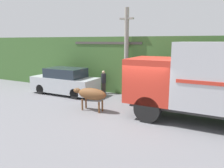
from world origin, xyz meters
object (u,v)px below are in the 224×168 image
(pedestrian_on_hill, at_px, (104,81))
(utility_pole, at_px, (126,52))
(cargo_truck, at_px, (215,80))
(parked_suv, at_px, (65,82))
(brown_cow, at_px, (91,94))

(pedestrian_on_hill, distance_m, utility_pole, 2.58)
(cargo_truck, height_order, utility_pole, utility_pole)
(cargo_truck, distance_m, utility_pole, 6.16)
(cargo_truck, bearing_deg, parked_suv, 170.37)
(cargo_truck, xyz_separation_m, brown_cow, (-5.64, -0.81, -1.07))
(cargo_truck, distance_m, parked_suv, 9.35)
(cargo_truck, relative_size, brown_cow, 3.61)
(parked_suv, distance_m, pedestrian_on_hill, 2.61)
(brown_cow, xyz_separation_m, parked_suv, (-3.54, 2.21, -0.02))
(pedestrian_on_hill, relative_size, utility_pole, 0.28)
(cargo_truck, bearing_deg, utility_pole, 150.49)
(cargo_truck, bearing_deg, pedestrian_on_hill, 157.39)
(cargo_truck, distance_m, pedestrian_on_hill, 7.55)
(brown_cow, distance_m, utility_pole, 4.23)
(parked_suv, xyz_separation_m, pedestrian_on_hill, (2.23, 1.36, 0.01))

